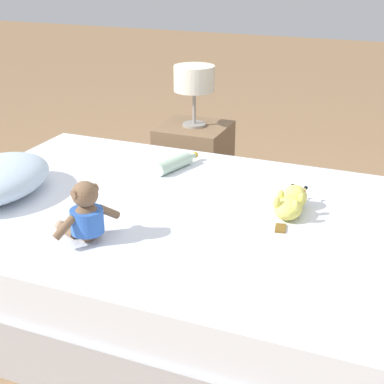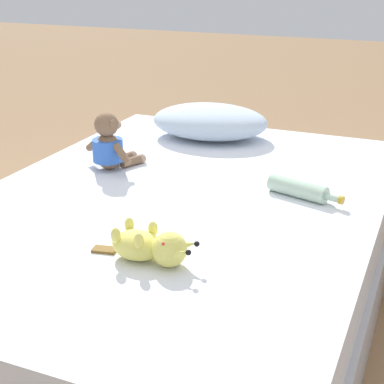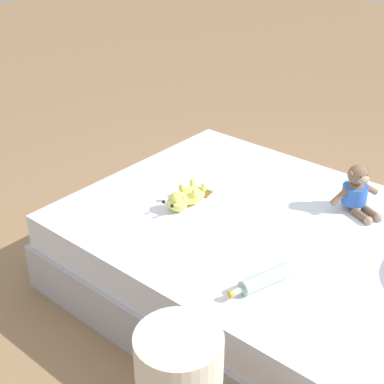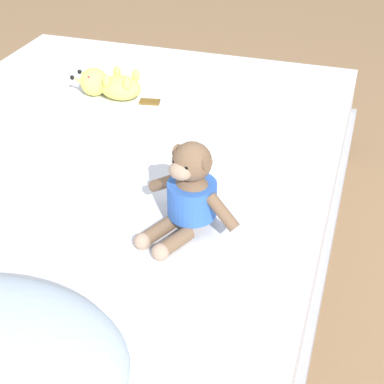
# 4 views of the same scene
# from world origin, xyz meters

# --- Properties ---
(ground_plane) EXTENTS (16.00, 16.00, 0.00)m
(ground_plane) POSITION_xyz_m (0.00, 0.00, 0.00)
(ground_plane) COLOR #93704C
(bed) EXTENTS (1.44, 2.07, 0.43)m
(bed) POSITION_xyz_m (0.00, 0.00, 0.21)
(bed) COLOR #B2B2B7
(bed) RESTS_ON ground_plane
(plush_monkey) EXTENTS (0.27, 0.25, 0.24)m
(plush_monkey) POSITION_xyz_m (-0.38, 0.17, 0.53)
(plush_monkey) COLOR brown
(plush_monkey) RESTS_ON bed
(plush_yellow_creature) EXTENTS (0.33, 0.11, 0.10)m
(plush_yellow_creature) POSITION_xyz_m (0.13, -0.48, 0.48)
(plush_yellow_creature) COLOR #EAE066
(plush_yellow_creature) RESTS_ON bed
(glass_bottle) EXTENTS (0.29, 0.12, 0.06)m
(glass_bottle) POSITION_xyz_m (0.40, 0.16, 0.46)
(glass_bottle) COLOR #B2D1B7
(glass_bottle) RESTS_ON bed
(nightstand) EXTENTS (0.40, 0.40, 0.44)m
(nightstand) POSITION_xyz_m (1.11, 0.35, 0.22)
(nightstand) COLOR #846647
(nightstand) RESTS_ON ground_plane
(bedside_lamp) EXTENTS (0.24, 0.24, 0.36)m
(bedside_lamp) POSITION_xyz_m (1.11, 0.35, 0.71)
(bedside_lamp) COLOR gray
(bedside_lamp) RESTS_ON nightstand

